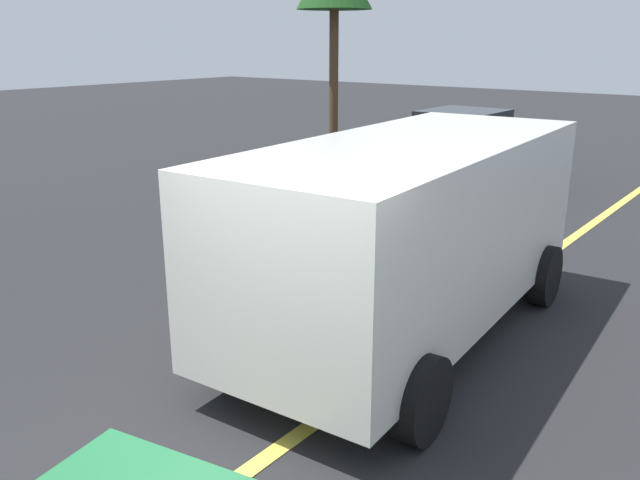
% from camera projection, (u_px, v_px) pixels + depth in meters
% --- Properties ---
extents(lane_marking_centre, '(28.00, 0.16, 0.01)m').
position_uv_depth(lane_marking_centre, '(416.00, 350.00, 7.03)').
color(lane_marking_centre, '#E0D14C').
extents(white_van, '(5.32, 2.55, 2.20)m').
position_uv_depth(white_van, '(412.00, 226.00, 7.07)').
color(white_van, silver).
rests_on(white_van, ground_plane).
extents(car_black_near_curb, '(3.85, 2.13, 1.64)m').
position_uv_depth(car_black_near_curb, '(464.00, 145.00, 15.35)').
color(car_black_near_curb, black).
rests_on(car_black_near_curb, ground_plane).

